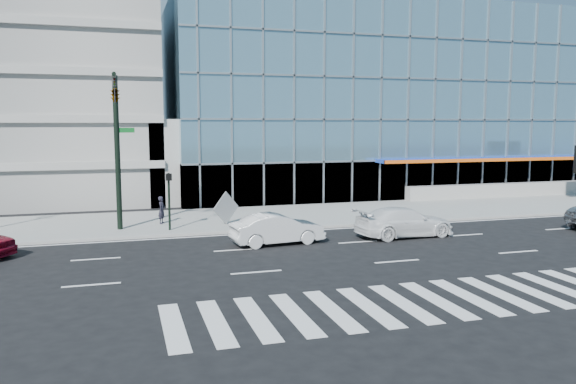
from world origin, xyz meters
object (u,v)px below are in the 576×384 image
object	(u,v)px
ped_signal_post	(169,192)
tilted_panel	(226,208)
white_sedan	(277,229)
pedestrian	(162,210)
white_suv	(404,222)
traffic_signal	(116,114)

from	to	relation	value
ped_signal_post	tilted_panel	xyz separation A→B (m)	(3.13, 0.83, -1.07)
white_sedan	pedestrian	distance (m)	8.04
ped_signal_post	white_sedan	world-z (taller)	ped_signal_post
tilted_panel	pedestrian	bearing A→B (deg)	127.63
white_suv	pedestrian	distance (m)	13.25
white_sedan	traffic_signal	bearing A→B (deg)	55.41
traffic_signal	tilted_panel	xyz separation A→B (m)	(5.63, 1.20, -5.10)
pedestrian	tilted_panel	bearing A→B (deg)	-86.22
white_sedan	tilted_panel	bearing A→B (deg)	10.53
white_sedan	pedestrian	size ratio (longest dim) A/B	2.89
white_sedan	tilted_panel	world-z (taller)	tilted_panel
tilted_panel	ped_signal_post	bearing A→B (deg)	163.64
ped_signal_post	tilted_panel	world-z (taller)	ped_signal_post
ped_signal_post	white_suv	xyz separation A→B (m)	(11.30, -4.35, -1.40)
traffic_signal	tilted_panel	size ratio (longest dim) A/B	6.15
traffic_signal	white_sedan	size ratio (longest dim) A/B	1.81
ped_signal_post	white_sedan	xyz separation A→B (m)	(4.65, -4.24, -1.41)
traffic_signal	tilted_panel	world-z (taller)	traffic_signal
pedestrian	white_sedan	bearing A→B (deg)	-117.50
traffic_signal	ped_signal_post	world-z (taller)	traffic_signal
white_suv	white_sedan	distance (m)	6.65
ped_signal_post	white_suv	world-z (taller)	ped_signal_post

